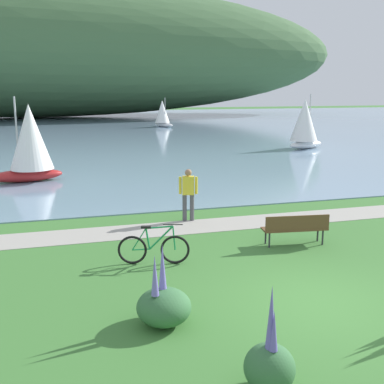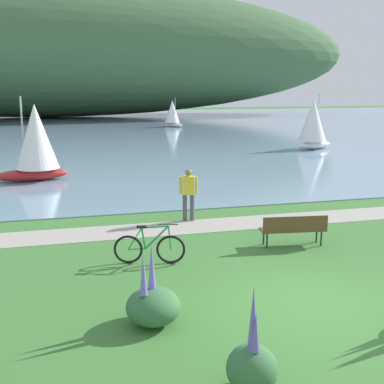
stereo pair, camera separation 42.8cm
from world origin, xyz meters
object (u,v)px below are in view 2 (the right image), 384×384
(bicycle_leaning_near_bench, at_px, (150,248))
(sailboat_far_off, at_px, (313,123))
(sailboat_nearest_to_shore, at_px, (173,113))
(park_bench_near_camera, at_px, (294,228))
(person_at_shoreline, at_px, (188,191))
(sailboat_toward_hillside, at_px, (35,142))

(bicycle_leaning_near_bench, xyz_separation_m, sailboat_far_off, (14.92, 19.57, 1.45))
(sailboat_nearest_to_shore, bearing_deg, bicycle_leaning_near_bench, -102.99)
(park_bench_near_camera, relative_size, sailboat_far_off, 0.48)
(person_at_shoreline, xyz_separation_m, sailboat_toward_hillside, (-5.14, 8.42, 0.88))
(sailboat_nearest_to_shore, bearing_deg, park_bench_near_camera, -97.72)
(sailboat_far_off, bearing_deg, bicycle_leaning_near_bench, -127.32)
(bicycle_leaning_near_bench, bearing_deg, park_bench_near_camera, 4.78)
(sailboat_toward_hillside, bearing_deg, person_at_shoreline, -58.60)
(sailboat_nearest_to_shore, xyz_separation_m, sailboat_toward_hillside, (-12.92, -29.92, 0.30))
(person_at_shoreline, distance_m, sailboat_far_off, 20.65)
(bicycle_leaning_near_bench, relative_size, sailboat_nearest_to_shore, 0.54)
(bicycle_leaning_near_bench, bearing_deg, person_at_shoreline, 62.24)
(person_at_shoreline, height_order, sailboat_nearest_to_shore, sailboat_nearest_to_shore)
(sailboat_nearest_to_shore, distance_m, sailboat_far_off, 22.96)
(sailboat_far_off, bearing_deg, park_bench_near_camera, -119.51)
(park_bench_near_camera, xyz_separation_m, sailboat_toward_hillside, (-7.28, 11.66, 1.34))
(sailboat_toward_hillside, bearing_deg, bicycle_leaning_near_bench, -74.83)
(park_bench_near_camera, xyz_separation_m, bicycle_leaning_near_bench, (-4.03, -0.34, -0.12))
(park_bench_near_camera, xyz_separation_m, sailboat_far_off, (10.89, 19.23, 1.33))
(bicycle_leaning_near_bench, distance_m, sailboat_nearest_to_shore, 43.03)
(bicycle_leaning_near_bench, height_order, person_at_shoreline, person_at_shoreline)
(bicycle_leaning_near_bench, bearing_deg, sailboat_toward_hillside, 105.17)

